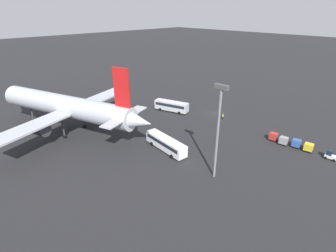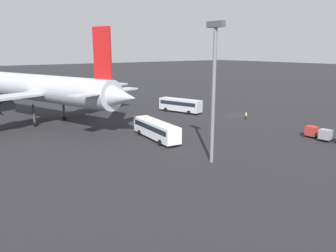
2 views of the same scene
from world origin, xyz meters
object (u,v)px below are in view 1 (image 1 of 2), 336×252
at_px(shuttle_bus_near, 171,105).
at_px(cargo_cart_grey, 284,140).
at_px(airplane, 67,107).
at_px(shuttle_bus_far, 166,143).
at_px(cargo_cart_red, 273,136).
at_px(cargo_cart_blue, 296,143).
at_px(worker_person, 223,117).
at_px(baggage_tug, 330,155).
at_px(cargo_cart_yellow, 309,147).

distance_m(shuttle_bus_near, cargo_cart_grey, 36.23).
distance_m(airplane, shuttle_bus_far, 28.80).
height_order(airplane, shuttle_bus_near, airplane).
distance_m(shuttle_bus_far, cargo_cart_grey, 29.47).
bearing_deg(shuttle_bus_far, cargo_cart_red, -118.32).
bearing_deg(cargo_cart_blue, cargo_cart_grey, 17.42).
xyz_separation_m(airplane, cargo_cart_grey, (-44.45, -34.38, -6.14)).
bearing_deg(cargo_cart_blue, airplane, 36.72).
relative_size(cargo_cart_blue, cargo_cart_red, 1.00).
bearing_deg(worker_person, shuttle_bus_near, 21.80).
distance_m(shuttle_bus_far, cargo_cart_blue, 31.98).
height_order(cargo_cart_blue, cargo_cart_grey, same).
xyz_separation_m(airplane, baggage_tug, (-54.83, -35.25, -6.39)).
relative_size(shuttle_bus_near, cargo_cart_red, 5.37).
bearing_deg(baggage_tug, shuttle_bus_near, 2.64).
height_order(baggage_tug, cargo_cart_red, baggage_tug).
xyz_separation_m(worker_person, cargo_cart_blue, (-22.97, 2.14, 0.32)).
relative_size(airplane, cargo_cart_red, 23.48).
bearing_deg(baggage_tug, cargo_cart_red, -0.76).
bearing_deg(cargo_cart_red, cargo_cart_yellow, -177.32).
xyz_separation_m(cargo_cart_blue, cargo_cart_red, (5.64, 0.42, 0.00)).
bearing_deg(cargo_cart_blue, shuttle_bus_near, 6.20).
bearing_deg(worker_person, airplane, 56.99).
height_order(shuttle_bus_far, baggage_tug, shuttle_bus_far).
relative_size(baggage_tug, cargo_cart_yellow, 1.13).
distance_m(baggage_tug, cargo_cart_red, 13.21).
distance_m(shuttle_bus_near, baggage_tug, 46.65).
distance_m(shuttle_bus_far, cargo_cart_yellow, 33.92).
relative_size(airplane, cargo_cart_yellow, 23.48).
bearing_deg(worker_person, baggage_tug, 175.98).
distance_m(baggage_tug, cargo_cart_grey, 10.42).
relative_size(baggage_tug, cargo_cart_red, 1.13).
bearing_deg(cargo_cart_yellow, shuttle_bus_far, 44.29).
relative_size(airplane, cargo_cart_blue, 23.48).
distance_m(airplane, cargo_cart_grey, 56.52).
distance_m(airplane, worker_person, 45.06).
bearing_deg(shuttle_bus_near, cargo_cart_grey, 167.83).
bearing_deg(shuttle_bus_far, airplane, 29.98).
bearing_deg(shuttle_bus_near, cargo_cart_red, 169.06).
xyz_separation_m(airplane, worker_person, (-24.29, -37.40, -6.46)).
distance_m(cargo_cart_blue, cargo_cart_grey, 2.96).
xyz_separation_m(worker_person, cargo_cart_red, (-17.33, 2.56, 0.32)).
bearing_deg(shuttle_bus_near, worker_person, -175.67).
distance_m(baggage_tug, worker_person, 30.61).
distance_m(shuttle_bus_far, baggage_tug, 37.47).
distance_m(cargo_cart_grey, cargo_cart_red, 2.86).
xyz_separation_m(shuttle_bus_far, cargo_cart_blue, (-21.45, -23.70, -0.71)).
height_order(shuttle_bus_near, cargo_cart_blue, shuttle_bus_near).
bearing_deg(airplane, shuttle_bus_far, -174.48).
bearing_deg(cargo_cart_yellow, airplane, 35.13).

